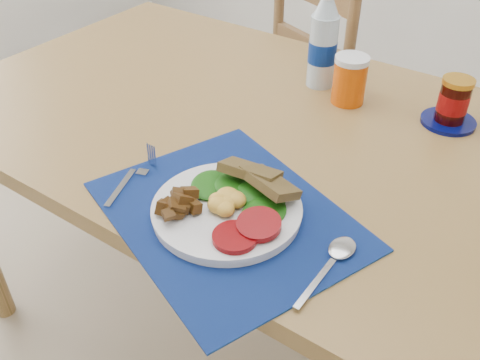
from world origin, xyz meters
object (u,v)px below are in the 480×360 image
at_px(jam_on_saucer, 453,104).
at_px(chair_far, 331,75).
at_px(breakfast_plate, 223,206).
at_px(water_bottle, 323,45).
at_px(juice_glass, 349,81).

bearing_deg(jam_on_saucer, chair_far, 138.11).
relative_size(breakfast_plate, water_bottle, 1.11).
height_order(chair_far, breakfast_plate, chair_far).
distance_m(breakfast_plate, water_bottle, 0.56).
relative_size(juice_glass, jam_on_saucer, 0.89).
bearing_deg(chair_far, water_bottle, 132.82).
xyz_separation_m(water_bottle, juice_glass, (0.10, -0.04, -0.05)).
height_order(breakfast_plate, juice_glass, juice_glass).
xyz_separation_m(breakfast_plate, juice_glass, (-0.01, 0.50, 0.03)).
height_order(chair_far, jam_on_saucer, chair_far).
bearing_deg(jam_on_saucer, breakfast_plate, -112.33).
relative_size(chair_far, jam_on_saucer, 9.08).
height_order(chair_far, juice_glass, chair_far).
xyz_separation_m(breakfast_plate, water_bottle, (-0.10, 0.54, 0.08)).
bearing_deg(chair_far, breakfast_plate, 127.15).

